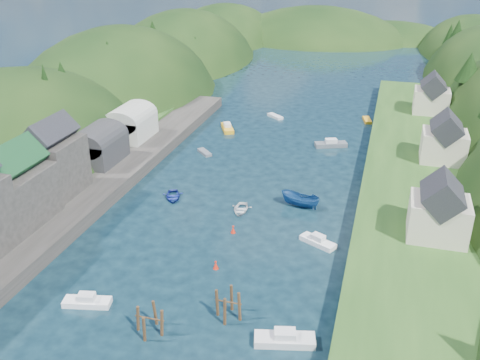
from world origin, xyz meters
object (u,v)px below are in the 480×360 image
(piling_cluster_near, at_px, (150,323))
(piling_cluster_far, at_px, (228,307))
(channel_buoy_near, at_px, (216,265))
(channel_buoy_far, at_px, (233,230))

(piling_cluster_near, xyz_separation_m, piling_cluster_far, (6.84, 4.45, 0.13))
(piling_cluster_far, bearing_deg, piling_cluster_near, -146.93)
(piling_cluster_near, xyz_separation_m, channel_buoy_near, (2.75, 12.57, -0.75))
(piling_cluster_near, distance_m, channel_buoy_far, 21.42)
(channel_buoy_near, distance_m, channel_buoy_far, 8.72)
(piling_cluster_far, relative_size, channel_buoy_near, 3.50)
(piling_cluster_near, height_order, piling_cluster_far, piling_cluster_far)
(piling_cluster_near, bearing_deg, channel_buoy_far, 83.82)
(piling_cluster_near, relative_size, channel_buoy_far, 3.26)
(piling_cluster_near, bearing_deg, piling_cluster_far, 33.07)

